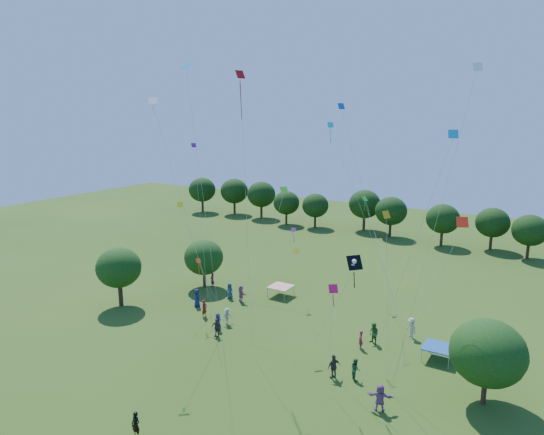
{
  "coord_description": "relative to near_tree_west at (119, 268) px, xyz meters",
  "views": [
    {
      "loc": [
        18.75,
        -16.62,
        18.7
      ],
      "look_at": [
        0.0,
        14.0,
        11.0
      ],
      "focal_mm": 32.0,
      "sensor_mm": 36.0,
      "label": 1
    }
  ],
  "objects": [
    {
      "name": "red_high_kite",
      "position": [
        14.58,
        0.54,
        14.08
      ],
      "size": [
        2.95,
        3.03,
        20.69
      ],
      "color": "red"
    },
    {
      "name": "crowd_person_6",
      "position": [
        11.63,
        0.63,
        -3.17
      ],
      "size": [
        0.88,
        0.73,
        1.57
      ],
      "primitive_type": "imported",
      "rotation": [
        0.0,
        0.0,
        2.65
      ],
      "color": "navy",
      "rests_on": "ground"
    },
    {
      "name": "small_kite_15",
      "position": [
        30.15,
        -5.11,
        9.14
      ],
      "size": [
        5.42,
        3.78,
        16.66
      ],
      "color": "#0C90B9"
    },
    {
      "name": "near_tree_west",
      "position": [
        0.0,
        0.0,
        0.0
      ],
      "size": [
        4.38,
        4.38,
        5.94
      ],
      "color": "#422B19",
      "rests_on": "ground"
    },
    {
      "name": "small_kite_5",
      "position": [
        12.84,
        10.4,
        2.2
      ],
      "size": [
        4.44,
        3.36,
        6.12
      ],
      "color": "#791684"
    },
    {
      "name": "small_kite_8",
      "position": [
        9.04,
        1.6,
        1.14
      ],
      "size": [
        0.42,
        2.53,
        4.67
      ],
      "color": "#DA400C"
    },
    {
      "name": "crowd_person_0",
      "position": [
        8.06,
        7.24,
        -3.14
      ],
      "size": [
        0.82,
        0.46,
        1.63
      ],
      "primitive_type": "imported",
      "rotation": [
        0.0,
        0.0,
        6.25
      ],
      "color": "navy",
      "rests_on": "ground"
    },
    {
      "name": "crowd_person_1",
      "position": [
        23.65,
        3.91,
        -3.18
      ],
      "size": [
        0.55,
        0.67,
        1.55
      ],
      "primitive_type": "imported",
      "rotation": [
        0.0,
        0.0,
        5.07
      ],
      "color": "maroon",
      "rests_on": "ground"
    },
    {
      "name": "crowd_person_7",
      "position": [
        8.86,
        2.16,
        -3.11
      ],
      "size": [
        0.41,
        0.64,
        1.69
      ],
      "primitive_type": "imported",
      "rotation": [
        0.0,
        0.0,
        1.58
      ],
      "color": "maroon",
      "rests_on": "ground"
    },
    {
      "name": "crowd_person_10",
      "position": [
        12.31,
        -0.43,
        -3.15
      ],
      "size": [
        0.99,
        0.54,
        1.62
      ],
      "primitive_type": "imported",
      "rotation": [
        0.0,
        0.0,
        6.4
      ],
      "color": "#3B322F",
      "rests_on": "ground"
    },
    {
      "name": "small_kite_6",
      "position": [
        8.54,
        -1.7,
        12.33
      ],
      "size": [
        5.22,
        1.89,
        18.68
      ],
      "color": "silver"
    },
    {
      "name": "small_kite_12",
      "position": [
        19.59,
        10.89,
        11.42
      ],
      "size": [
        7.35,
        2.97,
        18.37
      ],
      "color": "blue"
    },
    {
      "name": "crowd_person_8",
      "position": [
        24.27,
        5.27,
        -3.05
      ],
      "size": [
        1.02,
        0.82,
        1.83
      ],
      "primitive_type": "imported",
      "rotation": [
        0.0,
        0.0,
        5.85
      ],
      "color": "#2E632A",
      "rests_on": "ground"
    },
    {
      "name": "crowd_person_11",
      "position": [
        27.81,
        -3.39,
        -3.04
      ],
      "size": [
        1.82,
        1.05,
        1.84
      ],
      "primitive_type": "imported",
      "rotation": [
        0.0,
        0.0,
        3.41
      ],
      "color": "#8B528C",
      "rests_on": "ground"
    },
    {
      "name": "near_tree_east",
      "position": [
        33.37,
        0.89,
        -0.32
      ],
      "size": [
        4.81,
        4.81,
        5.81
      ],
      "color": "#422B19",
      "rests_on": "ground"
    },
    {
      "name": "small_kite_2",
      "position": [
        13.65,
        9.58,
        0.77
      ],
      "size": [
        5.41,
        2.26,
        4.24
      ],
      "color": "gold"
    },
    {
      "name": "small_kite_9",
      "position": [
        30.7,
        1.13,
        6.61
      ],
      "size": [
        3.57,
        2.29,
        10.92
      ],
      "color": "#FF260D"
    },
    {
      "name": "small_kite_13",
      "position": [
        7.92,
        2.88,
        7.94
      ],
      "size": [
        0.64,
        1.08,
        14.85
      ],
      "color": "#901894"
    },
    {
      "name": "crowd_person_3",
      "position": [
        11.63,
        2.0,
        -3.18
      ],
      "size": [
        0.75,
        1.11,
        1.55
      ],
      "primitive_type": "imported",
      "rotation": [
        0.0,
        0.0,
        1.25
      ],
      "color": "#A49E83",
      "rests_on": "ground"
    },
    {
      "name": "crowd_person_5",
      "position": [
        9.6,
        7.08,
        -3.08
      ],
      "size": [
        1.72,
        1.29,
        1.76
      ],
      "primitive_type": "imported",
      "rotation": [
        0.0,
        0.0,
        2.65
      ],
      "color": "#A45F89",
      "rests_on": "ground"
    },
    {
      "name": "crowd_person_2",
      "position": [
        25.04,
        -0.65,
        -3.16
      ],
      "size": [
        0.82,
        0.88,
        1.59
      ],
      "primitive_type": "imported",
      "rotation": [
        0.0,
        0.0,
        2.25
      ],
      "color": "#225030",
      "rests_on": "ground"
    },
    {
      "name": "small_kite_4",
      "position": [
        11.43,
        -1.51,
        13.94
      ],
      "size": [
        2.06,
        1.63,
        21.18
      ],
      "color": "#158FD7"
    },
    {
      "name": "small_kite_1",
      "position": [
        26.92,
        -0.8,
        6.16
      ],
      "size": [
        0.99,
        0.59,
        11.25
      ],
      "color": "#FF9C0D"
    },
    {
      "name": "small_kite_3",
      "position": [
        16.01,
        3.58,
        6.63
      ],
      "size": [
        1.7,
        4.22,
        11.37
      ],
      "color": "#2B931A"
    },
    {
      "name": "small_kite_7",
      "position": [
        20.46,
        7.68,
        9.84
      ],
      "size": [
        6.7,
        2.05,
        16.71
      ],
      "color": "#0ECAD6"
    },
    {
      "name": "near_tree_north",
      "position": [
        3.65,
        8.53,
        -0.57
      ],
      "size": [
        4.26,
        4.26,
        5.31
      ],
      "color": "#422B19",
      "rests_on": "ground"
    },
    {
      "name": "small_kite_14",
      "position": [
        30.68,
        -1.49,
        11.73
      ],
      "size": [
        4.07,
        1.2,
        20.12
      ],
      "color": "white"
    },
    {
      "name": "tent_red_stripe",
      "position": [
        12.23,
        10.54,
        -2.92
      ],
      "size": [
        2.2,
        2.2,
        1.1
      ],
      "color": "red",
      "rests_on": "ground"
    },
    {
      "name": "small_kite_0",
      "position": [
        24.23,
        -3.17,
        2.86
      ],
      "size": [
        0.68,
        0.63,
        6.48
      ],
      "color": "#EA0D4B"
    },
    {
      "name": "tent_blue",
      "position": [
        29.44,
        5.36,
        -2.92
      ],
      "size": [
        2.2,
        2.2,
        1.1
      ],
      "color": "#164995",
      "rests_on": "ground"
    },
    {
      "name": "crowd_person_4",
      "position": [
        23.66,
        -1.36,
        -3.04
      ],
      "size": [
        0.92,
        1.18,
        1.83
      ],
      "primitive_type": "imported",
      "rotation": [
        0.0,
        0.0,
        4.24
      ],
      "color": "#38312D",
      "rests_on": "ground"
    },
    {
      "name": "small_kite_10",
      "position": [
        6.15,
        3.04,
        4.91
      ],
      "size": [
        2.76,
        1.62,
        9.3
      ],
      "color": "#FDFC16"
    },
    {
      "name": "small_kite_11",
      "position": [
        20.09,
        14.72,
        4.68
      ],
      "size": [
        6.5,
        6.8,
        9.13
      ],
      "color": "#188719"
    },
    {
      "name": "crowd_person_12",
      "position": [
        6.58,
        3.79,
        -3.05
      ],
      "size": [
        0.82,
        1.02,
        1.82
      ],
      "primitive_type": "imported",
      "rotation": [
        0.0,
        0.0,
        2.01
      ],
      "color": "#1B1F4F",
      "rests_on": "ground"
    },
    {
      "name": "treeline",
      "position": [
        15.99,
        41.26,
        0.13
      ],
      "size": [
        88.01,
        8.77,
        6.77
      ],
      "color": "#422B19",
      "rests_on": "ground"
    },
    {
      "name": "man_in_black",
      "position": [
        16.45,
        -13.44,
        -3.15
      ],
      "size": [
        0.62,
        0.42,
        1.62
      ],
      "primitive_type": "imported",
      "rotation": [
        0.0,
        0.0,
        0.05
      ],
      "color": "black",
      "rests_on": "ground"
    },
    {
      "name": "crowd_person_9",
      "position": [
        26.59,
        8.02,
        -3.06
      ],
      "size": [
        1.24,
        1.15,
        1.79
      ],
      "primitive_type": "imported",
      "rotation": [
        0.0,
        0.0,
        5.6
      ],
      "color": "#BBAA95",
      "rests_on": "ground"
    },
    {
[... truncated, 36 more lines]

